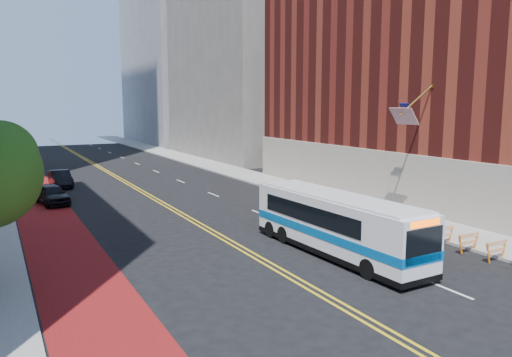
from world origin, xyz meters
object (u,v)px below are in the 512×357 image
object	(u,v)px
car_b	(61,179)
car_c	(17,176)
transit_bus	(335,223)
car_a	(52,194)

from	to	relation	value
car_b	car_c	world-z (taller)	car_b
transit_bus	car_a	world-z (taller)	transit_bus
car_a	car_b	distance (m)	8.00
car_a	car_c	bearing A→B (deg)	88.78
car_a	car_c	distance (m)	12.16
transit_bus	car_a	distance (m)	22.62
car_b	car_c	size ratio (longest dim) A/B	1.01
transit_bus	car_b	size ratio (longest dim) A/B	2.42
car_a	car_c	xyz separation A→B (m)	(-1.81, 12.03, -0.09)
transit_bus	car_c	distance (m)	34.28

